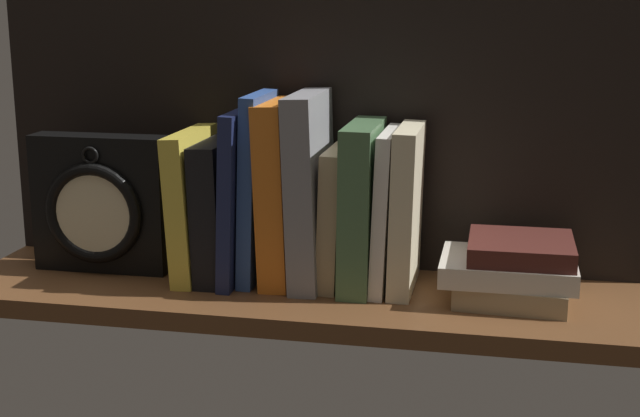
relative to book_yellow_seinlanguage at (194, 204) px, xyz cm
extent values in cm
cube|color=brown|center=(15.00, -3.11, -11.28)|extent=(91.27, 24.83, 2.50)
cube|color=black|center=(15.00, 8.71, 10.49)|extent=(91.27, 1.20, 41.04)
cube|color=gold|center=(0.00, 0.00, 0.00)|extent=(3.79, 15.66, 20.17)
cube|color=black|center=(3.61, 0.00, -0.57)|extent=(4.24, 14.88, 19.00)
cube|color=#192147|center=(6.73, 0.00, 1.56)|extent=(2.78, 16.21, 23.24)
cube|color=#2D4C8E|center=(8.96, 0.00, 2.64)|extent=(2.92, 12.56, 25.39)
cube|color=orange|center=(12.14, 0.00, 2.15)|extent=(4.57, 13.44, 24.47)
cube|color=gray|center=(16.20, 0.00, 2.72)|extent=(4.65, 15.07, 25.61)
cube|color=tan|center=(19.65, 0.00, -0.87)|extent=(3.12, 12.32, 18.40)
cube|color=#476B44|center=(23.21, 0.00, 0.85)|extent=(4.21, 15.25, 21.79)
cube|color=silver|center=(26.41, 0.00, 0.43)|extent=(2.60, 13.90, 20.98)
cube|color=beige|center=(29.08, 0.00, 0.71)|extent=(3.33, 13.90, 21.53)
cube|color=black|center=(-13.49, -0.41, -0.47)|extent=(19.12, 4.55, 19.12)
torus|color=black|center=(-13.49, -3.08, -1.30)|extent=(14.12, 1.73, 14.12)
cylinder|color=beige|center=(-13.49, -3.08, -1.30)|extent=(11.40, 0.60, 11.40)
cube|color=black|center=(-12.15, -3.58, -1.70)|extent=(2.75, 0.30, 1.10)
cube|color=black|center=(-15.69, -3.58, -0.97)|extent=(4.45, 0.30, 0.95)
torus|color=black|center=(-13.49, -2.68, 6.76)|extent=(2.44, 0.44, 2.44)
cube|color=#9E8966|center=(43.03, -2.17, -8.61)|extent=(14.65, 13.80, 2.83)
cube|color=beige|center=(42.36, -2.23, -5.85)|extent=(16.81, 12.80, 2.70)
cube|color=#471E19|center=(43.84, -1.86, -3.27)|extent=(13.08, 12.80, 2.46)
camera|label=1|loc=(41.29, -114.51, 28.19)|focal=50.84mm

